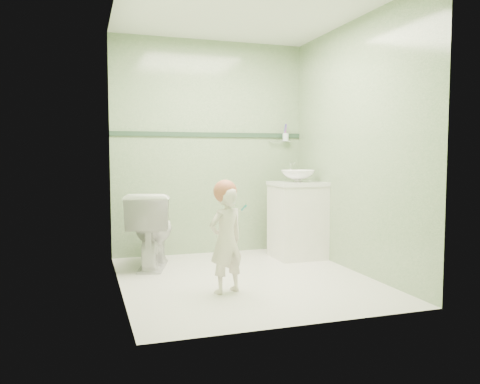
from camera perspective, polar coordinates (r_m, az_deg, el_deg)
name	(u,v)px	position (r m, az deg, el deg)	size (l,w,h in m)	color
ground	(245,279)	(4.45, 0.61, -10.21)	(2.50, 2.50, 0.00)	white
room_shell	(245,146)	(4.30, 0.62, 5.44)	(2.50, 2.54, 2.40)	gray
trim_stripe	(210,135)	(5.50, -3.55, 6.77)	(2.20, 0.02, 0.05)	#2A4431
vanity	(297,221)	(5.32, 6.79, -3.43)	(0.52, 0.50, 0.80)	white
counter	(298,184)	(5.28, 6.83, 0.98)	(0.54, 0.52, 0.04)	white
basin	(298,176)	(5.27, 6.84, 1.89)	(0.37, 0.37, 0.13)	white
faucet	(291,168)	(5.44, 6.03, 2.82)	(0.03, 0.13, 0.18)	silver
cup_holder	(285,137)	(5.73, 5.32, 6.49)	(0.26, 0.07, 0.21)	silver
toilet	(151,230)	(4.91, -10.41, -4.39)	(0.42, 0.74, 0.76)	white
toddler	(226,240)	(3.94, -1.65, -5.71)	(0.31, 0.21, 0.86)	silver
hair_cap	(225,191)	(3.91, -1.77, 0.07)	(0.19, 0.19, 0.19)	#BB6345
teal_toothbrush	(243,207)	(3.85, 0.33, -1.81)	(0.10, 0.14, 0.08)	#14817B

